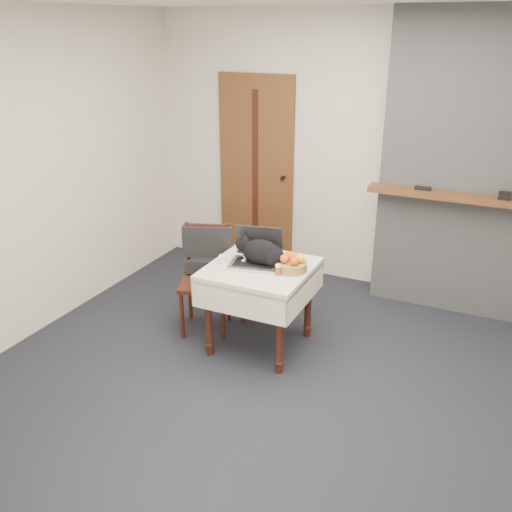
{
  "coord_description": "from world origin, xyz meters",
  "views": [
    {
      "loc": [
        1.28,
        -3.27,
        2.45
      ],
      "look_at": [
        -0.44,
        0.36,
        0.8
      ],
      "focal_mm": 40.0,
      "sensor_mm": 36.0,
      "label": 1
    }
  ],
  "objects_px": {
    "side_table": "(260,280)",
    "fruit_basket": "(292,264)",
    "pill_bottle": "(278,270)",
    "chair": "(206,263)",
    "cat": "(263,253)",
    "door": "(256,174)",
    "laptop": "(256,255)",
    "cream_jar": "(223,259)"
  },
  "relations": [
    {
      "from": "pill_bottle",
      "to": "cream_jar",
      "type": "bearing_deg",
      "value": 177.16
    },
    {
      "from": "side_table",
      "to": "cream_jar",
      "type": "relative_size",
      "value": 11.58
    },
    {
      "from": "cream_jar",
      "to": "fruit_basket",
      "type": "relative_size",
      "value": 0.29
    },
    {
      "from": "laptop",
      "to": "pill_bottle",
      "type": "distance_m",
      "value": 0.29
    },
    {
      "from": "side_table",
      "to": "fruit_basket",
      "type": "distance_m",
      "value": 0.3
    },
    {
      "from": "door",
      "to": "pill_bottle",
      "type": "bearing_deg",
      "value": -59.88
    },
    {
      "from": "door",
      "to": "fruit_basket",
      "type": "distance_m",
      "value": 1.86
    },
    {
      "from": "pill_bottle",
      "to": "side_table",
      "type": "bearing_deg",
      "value": 154.21
    },
    {
      "from": "cat",
      "to": "fruit_basket",
      "type": "distance_m",
      "value": 0.25
    },
    {
      "from": "laptop",
      "to": "cream_jar",
      "type": "xyz_separation_m",
      "value": [
        -0.23,
        -0.12,
        -0.04
      ]
    },
    {
      "from": "fruit_basket",
      "to": "cream_jar",
      "type": "bearing_deg",
      "value": -169.29
    },
    {
      "from": "laptop",
      "to": "fruit_basket",
      "type": "distance_m",
      "value": 0.31
    },
    {
      "from": "pill_bottle",
      "to": "chair",
      "type": "height_order",
      "value": "chair"
    },
    {
      "from": "fruit_basket",
      "to": "side_table",
      "type": "bearing_deg",
      "value": -172.18
    },
    {
      "from": "door",
      "to": "cream_jar",
      "type": "xyz_separation_m",
      "value": [
        0.48,
        -1.63,
        -0.27
      ]
    },
    {
      "from": "laptop",
      "to": "pill_bottle",
      "type": "bearing_deg",
      "value": -42.12
    },
    {
      "from": "side_table",
      "to": "chair",
      "type": "relative_size",
      "value": 0.86
    },
    {
      "from": "door",
      "to": "cat",
      "type": "height_order",
      "value": "door"
    },
    {
      "from": "laptop",
      "to": "pill_bottle",
      "type": "relative_size",
      "value": 5.24
    },
    {
      "from": "door",
      "to": "side_table",
      "type": "distance_m",
      "value": 1.79
    },
    {
      "from": "chair",
      "to": "fruit_basket",
      "type": "bearing_deg",
      "value": -27.2
    },
    {
      "from": "pill_bottle",
      "to": "cat",
      "type": "bearing_deg",
      "value": 145.46
    },
    {
      "from": "door",
      "to": "side_table",
      "type": "bearing_deg",
      "value": -63.76
    },
    {
      "from": "pill_bottle",
      "to": "chair",
      "type": "bearing_deg",
      "value": 163.12
    },
    {
      "from": "laptop",
      "to": "fruit_basket",
      "type": "relative_size",
      "value": 1.84
    },
    {
      "from": "fruit_basket",
      "to": "door",
      "type": "bearing_deg",
      "value": 123.72
    },
    {
      "from": "cream_jar",
      "to": "pill_bottle",
      "type": "bearing_deg",
      "value": -2.84
    },
    {
      "from": "cat",
      "to": "chair",
      "type": "distance_m",
      "value": 0.62
    },
    {
      "from": "pill_bottle",
      "to": "chair",
      "type": "distance_m",
      "value": 0.8
    },
    {
      "from": "side_table",
      "to": "door",
      "type": "bearing_deg",
      "value": 116.24
    },
    {
      "from": "door",
      "to": "chair",
      "type": "xyz_separation_m",
      "value": [
        0.21,
        -1.43,
        -0.42
      ]
    },
    {
      "from": "laptop",
      "to": "chair",
      "type": "distance_m",
      "value": 0.55
    },
    {
      "from": "cat",
      "to": "cream_jar",
      "type": "height_order",
      "value": "cat"
    },
    {
      "from": "laptop",
      "to": "cat",
      "type": "height_order",
      "value": "laptop"
    },
    {
      "from": "side_table",
      "to": "laptop",
      "type": "xyz_separation_m",
      "value": [
        -0.06,
        0.05,
        0.18
      ]
    },
    {
      "from": "laptop",
      "to": "cat",
      "type": "bearing_deg",
      "value": -28.37
    },
    {
      "from": "door",
      "to": "pill_bottle",
      "type": "distance_m",
      "value": 1.93
    },
    {
      "from": "side_table",
      "to": "fruit_basket",
      "type": "bearing_deg",
      "value": 7.82
    },
    {
      "from": "pill_bottle",
      "to": "chair",
      "type": "xyz_separation_m",
      "value": [
        -0.75,
        0.23,
        -0.17
      ]
    },
    {
      "from": "door",
      "to": "pill_bottle",
      "type": "xyz_separation_m",
      "value": [
        0.96,
        -1.66,
        -0.26
      ]
    },
    {
      "from": "cream_jar",
      "to": "pill_bottle",
      "type": "height_order",
      "value": "pill_bottle"
    },
    {
      "from": "laptop",
      "to": "chair",
      "type": "xyz_separation_m",
      "value": [
        -0.5,
        0.08,
        -0.19
      ]
    }
  ]
}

